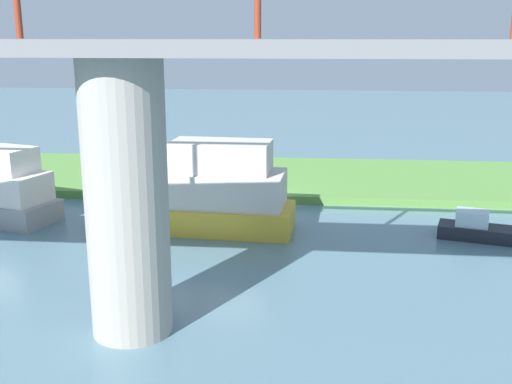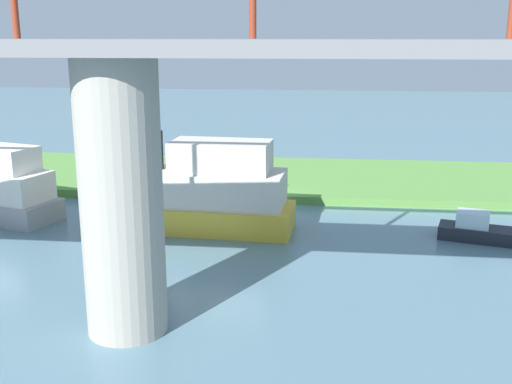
{
  "view_description": "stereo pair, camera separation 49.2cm",
  "coord_description": "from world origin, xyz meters",
  "px_view_note": "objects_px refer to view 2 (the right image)",
  "views": [
    {
      "loc": [
        -3.58,
        35.45,
        9.81
      ],
      "look_at": [
        -0.63,
        5.0,
        2.0
      ],
      "focal_mm": 43.08,
      "sensor_mm": 36.0,
      "label": 1
    },
    {
      "loc": [
        -4.07,
        35.39,
        9.81
      ],
      "look_at": [
        -0.63,
        5.0,
        2.0
      ],
      "focal_mm": 43.08,
      "sensor_mm": 36.0,
      "label": 2
    }
  ],
  "objects_px": {
    "bridge_pylon": "(122,200)",
    "skiff_small": "(481,230)",
    "mooring_post": "(277,181)",
    "person_on_bank": "(263,179)",
    "motorboat_red": "(203,194)"
  },
  "relations": [
    {
      "from": "person_on_bank",
      "to": "mooring_post",
      "type": "distance_m",
      "value": 0.99
    },
    {
      "from": "bridge_pylon",
      "to": "skiff_small",
      "type": "xyz_separation_m",
      "value": [
        -14.32,
        -11.15,
        -4.1
      ]
    },
    {
      "from": "mooring_post",
      "to": "skiff_small",
      "type": "bearing_deg",
      "value": 145.46
    },
    {
      "from": "bridge_pylon",
      "to": "person_on_bank",
      "type": "distance_m",
      "value": 18.54
    },
    {
      "from": "bridge_pylon",
      "to": "motorboat_red",
      "type": "distance_m",
      "value": 11.8
    },
    {
      "from": "mooring_post",
      "to": "motorboat_red",
      "type": "xyz_separation_m",
      "value": [
        3.3,
        7.0,
        0.92
      ]
    },
    {
      "from": "mooring_post",
      "to": "skiff_small",
      "type": "xyz_separation_m",
      "value": [
        -10.65,
        7.33,
        -0.47
      ]
    },
    {
      "from": "skiff_small",
      "to": "bridge_pylon",
      "type": "bearing_deg",
      "value": 37.91
    },
    {
      "from": "bridge_pylon",
      "to": "person_on_bank",
      "type": "height_order",
      "value": "bridge_pylon"
    },
    {
      "from": "person_on_bank",
      "to": "mooring_post",
      "type": "xyz_separation_m",
      "value": [
        -0.84,
        -0.47,
        -0.23
      ]
    },
    {
      "from": "person_on_bank",
      "to": "skiff_small",
      "type": "height_order",
      "value": "person_on_bank"
    },
    {
      "from": "bridge_pylon",
      "to": "skiff_small",
      "type": "distance_m",
      "value": 18.6
    },
    {
      "from": "motorboat_red",
      "to": "mooring_post",
      "type": "bearing_deg",
      "value": -115.27
    },
    {
      "from": "bridge_pylon",
      "to": "person_on_bank",
      "type": "bearing_deg",
      "value": -98.93
    },
    {
      "from": "bridge_pylon",
      "to": "mooring_post",
      "type": "distance_m",
      "value": 19.18
    }
  ]
}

